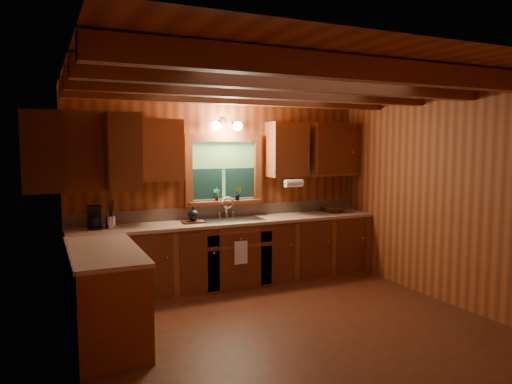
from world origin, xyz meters
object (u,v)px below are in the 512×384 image
object	(u,v)px
wicker_basket	(334,209)
sink	(231,223)
coffee_maker	(94,217)
cutting_board	(193,222)

from	to	relation	value
wicker_basket	sink	bearing A→B (deg)	-179.06
coffee_maker	sink	bearing A→B (deg)	-0.55
coffee_maker	cutting_board	xyz separation A→B (m)	(1.21, -0.08, -0.13)
cutting_board	sink	bearing A→B (deg)	6.25
coffee_maker	cutting_board	bearing A→B (deg)	-2.76
cutting_board	wicker_basket	xyz separation A→B (m)	(2.22, 0.06, 0.03)
coffee_maker	wicker_basket	world-z (taller)	coffee_maker
coffee_maker	wicker_basket	distance (m)	3.43
coffee_maker	wicker_basket	bearing A→B (deg)	0.78
cutting_board	wicker_basket	size ratio (longest dim) A/B	0.73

